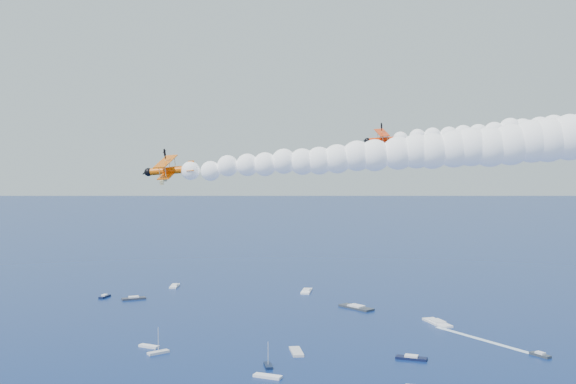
# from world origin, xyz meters

# --- Properties ---
(biplane_lead) EXTENTS (8.64, 9.87, 6.52)m
(biplane_lead) POSITION_xyz_m (15.16, 26.55, 60.15)
(biplane_lead) COLOR #E63304
(biplane_trail) EXTENTS (8.72, 10.06, 7.04)m
(biplane_trail) POSITION_xyz_m (-12.83, -1.45, 55.37)
(biplane_trail) COLOR #EA5E04
(smoke_trail_trail) EXTENTS (73.05, 25.63, 12.64)m
(smoke_trail_trail) POSITION_xyz_m (22.34, 3.39, 58.12)
(smoke_trail_trail) COLOR white
(spectator_boats) EXTENTS (226.33, 175.23, 0.70)m
(spectator_boats) POSITION_xyz_m (-2.31, 109.40, 0.35)
(spectator_boats) COLOR #2D303C
(spectator_boats) RESTS_ON ground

